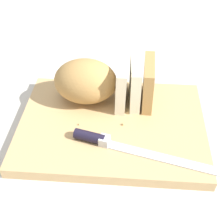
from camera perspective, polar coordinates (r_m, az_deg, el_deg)
name	(u,v)px	position (r m, az deg, el deg)	size (l,w,h in m)	color
ground_plane	(112,130)	(0.69, 0.00, -3.36)	(3.00, 3.00, 0.00)	beige
cutting_board	(112,126)	(0.68, 0.00, -2.62)	(0.41, 0.29, 0.03)	tan
bread_loaf	(101,82)	(0.70, -2.07, 5.68)	(0.23, 0.11, 0.11)	tan
bread_knife	(110,142)	(0.62, -0.47, -5.73)	(0.29, 0.10, 0.02)	silver
crumb_near_knife	(79,124)	(0.67, -6.23, -2.31)	(0.00, 0.00, 0.00)	tan
crumb_near_loaf	(123,124)	(0.67, 2.06, -2.28)	(0.01, 0.01, 0.01)	tan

